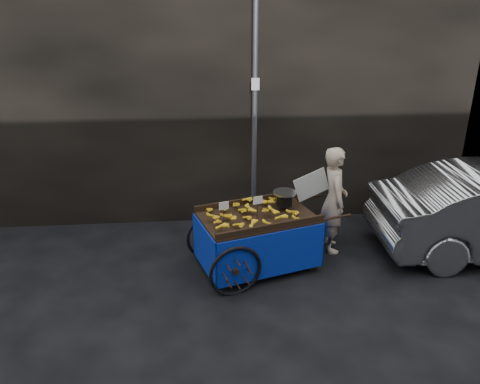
{
  "coord_description": "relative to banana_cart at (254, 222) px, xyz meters",
  "views": [
    {
      "loc": [
        -0.55,
        -5.84,
        3.56
      ],
      "look_at": [
        0.0,
        0.5,
        0.96
      ],
      "focal_mm": 35.0,
      "sensor_mm": 36.0,
      "label": 1
    }
  ],
  "objects": [
    {
      "name": "building_wall",
      "position": [
        0.24,
        2.64,
        1.78
      ],
      "size": [
        13.5,
        2.0,
        5.0
      ],
      "color": "black",
      "rests_on": "ground"
    },
    {
      "name": "ground",
      "position": [
        -0.15,
        0.04,
        -0.72
      ],
      "size": [
        80.0,
        80.0,
        0.0
      ],
      "primitive_type": "plane",
      "color": "black",
      "rests_on": "ground"
    },
    {
      "name": "vendor",
      "position": [
        1.25,
        0.45,
        0.1
      ],
      "size": [
        0.87,
        0.61,
        1.63
      ],
      "rotation": [
        0.0,
        0.0,
        1.53
      ],
      "color": "#C6AE93",
      "rests_on": "ground"
    },
    {
      "name": "street_pole",
      "position": [
        0.15,
        1.34,
        1.28
      ],
      "size": [
        0.12,
        0.1,
        4.0
      ],
      "color": "slate",
      "rests_on": "ground"
    },
    {
      "name": "banana_cart",
      "position": [
        0.0,
        0.0,
        0.0
      ],
      "size": [
        2.33,
        1.54,
        1.17
      ],
      "rotation": [
        0.0,
        0.0,
        0.29
      ],
      "color": "black",
      "rests_on": "ground"
    },
    {
      "name": "plastic_bag",
      "position": [
        0.92,
        0.32,
        -0.58
      ],
      "size": [
        0.31,
        0.25,
        0.28
      ],
      "primitive_type": "ellipsoid",
      "color": "#163EAB",
      "rests_on": "ground"
    }
  ]
}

